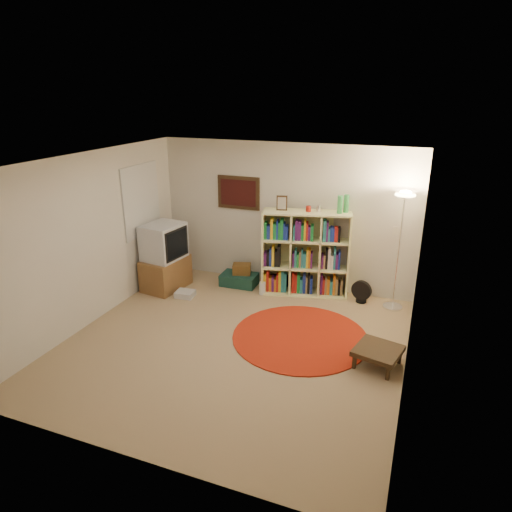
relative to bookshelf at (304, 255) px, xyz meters
The scene contains 12 objects.
room 2.06m from the bookshelf, 104.46° to the right, with size 4.54×4.54×2.54m.
bookshelf is the anchor object (origin of this frame).
floor_lamp 1.75m from the bookshelf, ahead, with size 0.47×0.47×1.91m.
floor_fan 1.12m from the bookshelf, ahead, with size 0.34×0.21×0.38m.
tv_stand 2.40m from the bookshelf, 164.03° to the right, with size 0.66×0.87×1.17m.
dvd_box 2.12m from the bookshelf, 154.24° to the right, with size 0.33×0.28×0.10m.
suitcase 1.30m from the bookshelf, behind, with size 0.65×0.43×0.20m.
wicker_basket 1.19m from the bookshelf, behind, with size 0.37×0.31×0.18m.
duffel_bag 0.76m from the bookshelf, behind, with size 0.42×0.38×0.25m.
paper_towel 0.92m from the bookshelf, 153.36° to the right, with size 0.14×0.14×0.22m.
red_rug 1.68m from the bookshelf, 75.92° to the right, with size 1.92×1.92×0.02m.
side_table 2.39m from the bookshelf, 50.90° to the right, with size 0.65×0.65×0.25m.
Camera 1 is at (2.25, -5.03, 3.32)m, focal length 32.00 mm.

